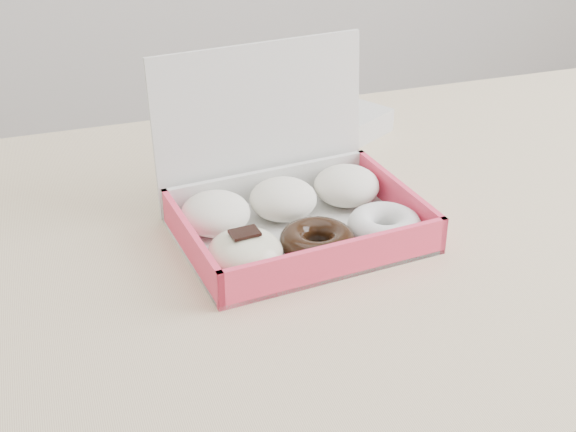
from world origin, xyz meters
name	(u,v)px	position (x,y,z in m)	size (l,w,h in m)	color
table	(459,251)	(0.00, 0.00, 0.67)	(1.20, 0.80, 0.75)	tan
donut_box	(292,208)	(-0.24, 0.00, 0.78)	(0.30, 0.26, 0.21)	silver
newspapers	(303,126)	(-0.14, 0.26, 0.77)	(0.22, 0.18, 0.04)	silver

